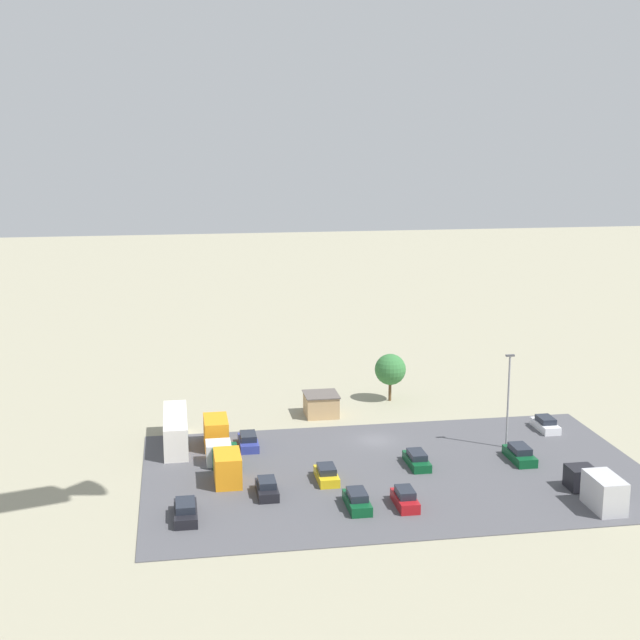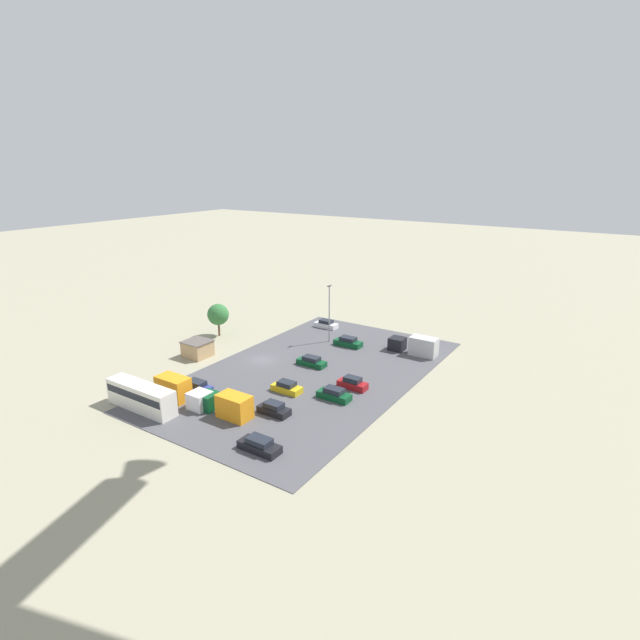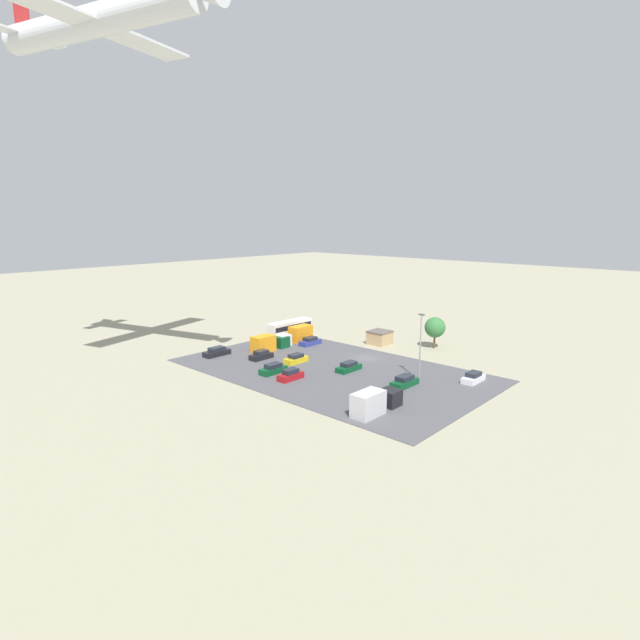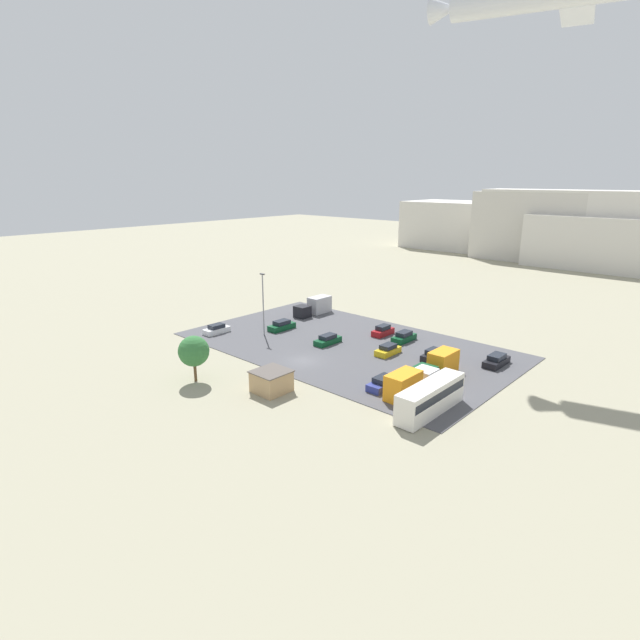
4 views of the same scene
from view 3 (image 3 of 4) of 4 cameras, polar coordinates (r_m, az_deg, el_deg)
The scene contains 19 objects.
ground_plane at distance 86.08m, azimuth 5.38°, elevation -4.38°, with size 400.00×400.00×0.00m, color gray.
parking_lot_surface at distance 79.12m, azimuth 1.28°, elevation -5.73°, with size 48.39×28.98×0.08m.
shed_building at distance 95.65m, azimuth 6.84°, elevation -2.00°, with size 3.92×4.06×2.59m.
bus at distance 100.48m, azimuth -3.48°, elevation -0.95°, with size 2.46×10.34×3.33m.
parked_car_0 at distance 77.55m, azimuth -5.37°, elevation -5.61°, with size 1.84×4.49×1.55m.
parked_car_1 at distance 88.82m, azimuth -11.71°, elevation -3.60°, with size 1.94×4.78×1.51m.
parked_car_2 at distance 94.40m, azimuth -1.13°, elevation -2.47°, with size 1.90×4.46×1.50m.
parked_car_3 at distance 78.54m, azimuth 3.31°, elevation -5.39°, with size 1.80×4.57×1.44m.
parked_car_4 at distance 76.62m, azimuth 17.13°, elevation -6.32°, with size 1.86×4.32×1.46m.
parked_car_5 at distance 82.94m, azimuth -2.77°, elevation -4.46°, with size 1.86×4.18×1.46m.
parked_car_6 at distance 72.42m, azimuth 9.64°, elevation -6.96°, with size 1.94×4.75×1.56m.
parked_car_7 at distance 74.37m, azimuth -3.38°, elevation -6.30°, with size 1.70×4.11×1.62m.
parked_car_8 at distance 85.50m, azimuth -6.73°, elevation -4.03°, with size 1.83×4.10×1.51m.
parked_truck_0 at distance 96.04m, azimuth -2.79°, elevation -1.77°, with size 2.45×8.28×3.05m.
parked_truck_1 at distance 90.67m, azimuth -5.91°, elevation -2.66°, with size 2.45×7.59×2.90m.
parked_truck_2 at distance 62.13m, azimuth 6.25°, elevation -9.31°, with size 2.42×7.91×2.99m.
tree_near_shed at distance 93.81m, azimuth 13.01°, elevation -0.84°, with size 3.79×3.79×5.84m.
light_pole_lot_centre at distance 74.20m, azimuth 11.41°, elevation -2.75°, with size 0.90×0.28×9.94m.
airplane at distance 79.06m, azimuth -23.47°, elevation 29.04°, with size 36.29×30.12×8.90m.
Camera 3 is at (-49.73, 66.26, 23.38)m, focal length 28.00 mm.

